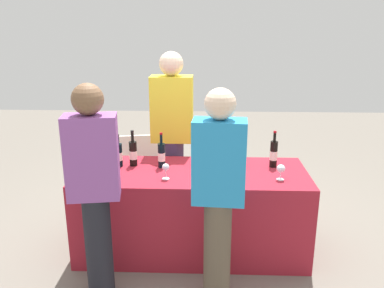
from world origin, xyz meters
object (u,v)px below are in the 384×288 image
object	(u,v)px
wine_glass_4	(235,168)
wine_bottle_5	(212,152)
menu_board	(134,168)
wine_bottle_6	(238,152)
wine_bottle_0	(106,154)
wine_bottle_3	(162,155)
wine_glass_0	(109,167)
wine_bottle_4	(199,154)
guest_1	(218,190)
guest_0	(94,186)
wine_glass_5	(281,169)
wine_bottle_1	(119,155)
wine_glass_3	(217,164)
server_pouring	(172,132)
wine_glass_1	(166,168)
wine_glass_2	(203,165)
wine_bottle_7	(274,154)
wine_bottle_2	(133,153)

from	to	relation	value
wine_glass_4	wine_bottle_5	bearing A→B (deg)	113.43
wine_glass_4	menu_board	xyz separation A→B (m)	(-1.07, 1.30, -0.49)
wine_bottle_6	wine_glass_4	xyz separation A→B (m)	(-0.06, -0.41, -0.01)
wine_bottle_0	wine_bottle_3	xyz separation A→B (m)	(0.50, -0.00, -0.01)
wine_bottle_6	wine_glass_0	size ratio (longest dim) A/B	2.32
wine_glass_4	menu_board	size ratio (longest dim) A/B	0.19
wine_bottle_4	guest_1	world-z (taller)	guest_1
guest_0	guest_1	bearing A→B (deg)	-9.79
wine_glass_5	guest_0	world-z (taller)	guest_0
wine_bottle_1	wine_glass_3	distance (m)	0.90
wine_bottle_1	guest_0	bearing A→B (deg)	-90.83
wine_glass_0	server_pouring	distance (m)	0.92
wine_glass_3	guest_0	world-z (taller)	guest_0
wine_glass_1	wine_glass_5	distance (m)	0.95
wine_bottle_0	wine_glass_2	distance (m)	0.90
wine_bottle_5	wine_glass_0	world-z (taller)	wine_bottle_5
wine_bottle_7	guest_1	distance (m)	0.97
wine_glass_0	wine_glass_2	world-z (taller)	same
wine_bottle_2	wine_glass_0	xyz separation A→B (m)	(-0.15, -0.32, -0.02)
wine_bottle_5	wine_glass_2	distance (m)	0.33
wine_glass_1	wine_glass_2	world-z (taller)	wine_glass_2
wine_glass_2	guest_1	world-z (taller)	guest_1
wine_bottle_7	server_pouring	world-z (taller)	server_pouring
wine_bottle_4	guest_1	bearing A→B (deg)	-79.00
wine_bottle_0	server_pouring	bearing A→B (deg)	42.15
wine_bottle_0	wine_bottle_7	xyz separation A→B (m)	(1.51, 0.05, 0.00)
wine_glass_1	wine_glass_2	distance (m)	0.32
wine_bottle_5	wine_glass_4	world-z (taller)	wine_bottle_5
wine_glass_4	wine_glass_1	bearing A→B (deg)	177.83
wine_glass_0	guest_1	bearing A→B (deg)	-28.26
wine_glass_2	menu_board	world-z (taller)	wine_glass_2
wine_bottle_7	menu_board	xyz separation A→B (m)	(-1.45, 0.94, -0.50)
server_pouring	wine_bottle_1	bearing A→B (deg)	48.91
wine_bottle_1	wine_glass_2	bearing A→B (deg)	-16.36
wine_bottle_5	wine_bottle_7	distance (m)	0.55
wine_bottle_2	wine_glass_2	size ratio (longest dim) A/B	2.31
wine_bottle_4	server_pouring	size ratio (longest dim) A/B	0.17
wine_bottle_2	wine_bottle_4	bearing A→B (deg)	0.54
server_pouring	wine_glass_4	bearing A→B (deg)	126.59
wine_glass_1	menu_board	bearing A→B (deg)	111.63
wine_bottle_0	wine_bottle_7	bearing A→B (deg)	1.86
wine_glass_1	wine_bottle_5	bearing A→B (deg)	44.54
wine_bottle_5	menu_board	xyz separation A→B (m)	(-0.90, 0.89, -0.49)
wine_glass_0	guest_0	bearing A→B (deg)	-89.21
wine_glass_1	guest_0	bearing A→B (deg)	-134.57
wine_glass_1	guest_1	size ratio (longest dim) A/B	0.08
wine_glass_3	guest_0	size ratio (longest dim) A/B	0.08
wine_bottle_1	wine_glass_5	distance (m)	1.44
wine_bottle_4	wine_glass_5	bearing A→B (deg)	-24.00
wine_bottle_1	wine_bottle_4	size ratio (longest dim) A/B	0.98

